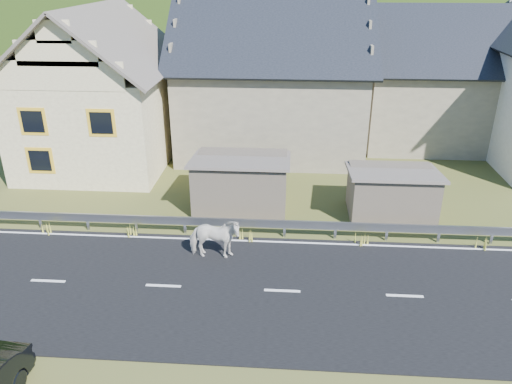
{
  "coord_description": "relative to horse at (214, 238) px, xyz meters",
  "views": [
    {
      "loc": [
        0.1,
        -13.71,
        9.86
      ],
      "look_at": [
        -1.13,
        3.62,
        1.97
      ],
      "focal_mm": 35.0,
      "sensor_mm": 36.0,
      "label": 1
    }
  ],
  "objects": [
    {
      "name": "house_cream",
      "position": [
        -7.48,
        10.1,
        3.51
      ],
      "size": [
        7.8,
        9.8,
        8.3
      ],
      "color": "#FAECB8",
      "rests_on": "ground"
    },
    {
      "name": "horse",
      "position": [
        0.0,
        0.0,
        0.0
      ],
      "size": [
        0.88,
        1.91,
        1.62
      ],
      "primitive_type": "imported",
      "rotation": [
        0.0,
        0.0,
        1.57
      ],
      "color": "silver",
      "rests_on": "road"
    },
    {
      "name": "road",
      "position": [
        2.52,
        -1.9,
        -0.83
      ],
      "size": [
        60.0,
        7.0,
        0.04
      ],
      "primitive_type": "cube",
      "color": "black",
      "rests_on": "ground"
    },
    {
      "name": "house_stone_b",
      "position": [
        11.52,
        15.1,
        3.39
      ],
      "size": [
        9.8,
        8.8,
        8.1
      ],
      "color": "gray",
      "rests_on": "ground"
    },
    {
      "name": "mountain",
      "position": [
        7.52,
        178.1,
        -20.85
      ],
      "size": [
        440.0,
        280.0,
        260.0
      ],
      "primitive_type": "ellipsoid",
      "color": "#1E3812",
      "rests_on": "ground"
    },
    {
      "name": "shed_right",
      "position": [
        7.02,
        4.1,
        0.15
      ],
      "size": [
        3.8,
        2.9,
        2.2
      ],
      "primitive_type": "cube",
      "color": "#6B5D4E",
      "rests_on": "ground"
    },
    {
      "name": "house_stone_a",
      "position": [
        1.52,
        13.1,
        3.79
      ],
      "size": [
        10.8,
        9.8,
        8.9
      ],
      "color": "gray",
      "rests_on": "ground"
    },
    {
      "name": "shed_left",
      "position": [
        0.52,
        4.6,
        0.25
      ],
      "size": [
        4.3,
        3.3,
        2.4
      ],
      "primitive_type": "cube",
      "color": "#6B5D4E",
      "rests_on": "ground"
    },
    {
      "name": "guardrail",
      "position": [
        2.52,
        1.78,
        -0.29
      ],
      "size": [
        28.1,
        0.09,
        0.75
      ],
      "color": "#93969B",
      "rests_on": "ground"
    },
    {
      "name": "ground",
      "position": [
        2.52,
        -1.9,
        -0.85
      ],
      "size": [
        160.0,
        160.0,
        0.0
      ],
      "primitive_type": "plane",
      "color": "#394418",
      "rests_on": "ground"
    },
    {
      "name": "lane_markings",
      "position": [
        2.52,
        -1.9,
        -0.8
      ],
      "size": [
        60.0,
        6.6,
        0.01
      ],
      "primitive_type": "cube",
      "color": "silver",
      "rests_on": "road"
    }
  ]
}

